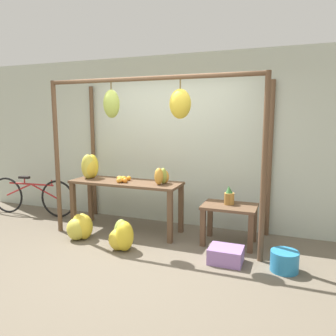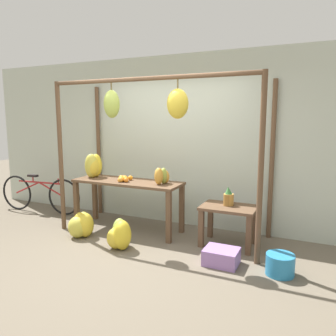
% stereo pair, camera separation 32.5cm
% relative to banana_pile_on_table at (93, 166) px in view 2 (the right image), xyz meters
% --- Properties ---
extents(ground_plane, '(20.00, 20.00, 0.00)m').
position_rel_banana_pile_on_table_xyz_m(ground_plane, '(1.24, -0.90, -1.00)').
color(ground_plane, '#665B4C').
extents(shop_wall_back, '(8.00, 0.08, 2.80)m').
position_rel_banana_pile_on_table_xyz_m(shop_wall_back, '(1.24, 0.67, 0.40)').
color(shop_wall_back, '#B7C1B2').
rests_on(shop_wall_back, ground_plane).
extents(stall_awning, '(3.16, 1.15, 2.34)m').
position_rel_banana_pile_on_table_xyz_m(stall_awning, '(1.27, -0.20, 0.66)').
color(stall_awning, brown).
rests_on(stall_awning, ground_plane).
extents(display_table_main, '(1.77, 0.59, 0.80)m').
position_rel_banana_pile_on_table_xyz_m(display_table_main, '(0.68, -0.02, -0.32)').
color(display_table_main, brown).
rests_on(display_table_main, ground_plane).
extents(display_table_side, '(0.76, 0.53, 0.57)m').
position_rel_banana_pile_on_table_xyz_m(display_table_side, '(2.31, 0.01, -0.56)').
color(display_table_side, brown).
rests_on(display_table_side, ground_plane).
extents(banana_pile_on_table, '(0.32, 0.37, 0.40)m').
position_rel_banana_pile_on_table_xyz_m(banana_pile_on_table, '(0.00, 0.00, 0.00)').
color(banana_pile_on_table, gold).
rests_on(banana_pile_on_table, display_table_main).
extents(orange_pile, '(0.25, 0.28, 0.09)m').
position_rel_banana_pile_on_table_xyz_m(orange_pile, '(0.65, -0.08, -0.15)').
color(orange_pile, orange).
rests_on(orange_pile, display_table_main).
extents(pineapple_cluster, '(0.14, 0.15, 0.27)m').
position_rel_banana_pile_on_table_xyz_m(pineapple_cluster, '(2.29, 0.05, -0.31)').
color(pineapple_cluster, olive).
rests_on(pineapple_cluster, display_table_side).
extents(banana_pile_ground_left, '(0.37, 0.41, 0.38)m').
position_rel_banana_pile_on_table_xyz_m(banana_pile_ground_left, '(0.21, -0.59, -0.82)').
color(banana_pile_ground_left, gold).
rests_on(banana_pile_ground_left, ground_plane).
extents(banana_pile_ground_right, '(0.41, 0.41, 0.41)m').
position_rel_banana_pile_on_table_xyz_m(banana_pile_ground_right, '(0.97, -0.72, -0.82)').
color(banana_pile_ground_right, yellow).
rests_on(banana_pile_ground_right, ground_plane).
extents(fruit_crate_white, '(0.41, 0.33, 0.20)m').
position_rel_banana_pile_on_table_xyz_m(fruit_crate_white, '(2.39, -0.62, -0.90)').
color(fruit_crate_white, '#9970B7').
rests_on(fruit_crate_white, ground_plane).
extents(blue_bucket, '(0.33, 0.33, 0.24)m').
position_rel_banana_pile_on_table_xyz_m(blue_bucket, '(3.08, -0.60, -0.87)').
color(blue_bucket, teal).
rests_on(blue_bucket, ground_plane).
extents(parked_bicycle, '(1.77, 0.21, 0.72)m').
position_rel_banana_pile_on_table_xyz_m(parked_bicycle, '(-1.36, 0.12, -0.64)').
color(parked_bicycle, black).
rests_on(parked_bicycle, ground_plane).
extents(papaya_pile, '(0.21, 0.32, 0.26)m').
position_rel_banana_pile_on_table_xyz_m(papaya_pile, '(1.29, -0.01, -0.07)').
color(papaya_pile, gold).
rests_on(papaya_pile, display_table_main).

